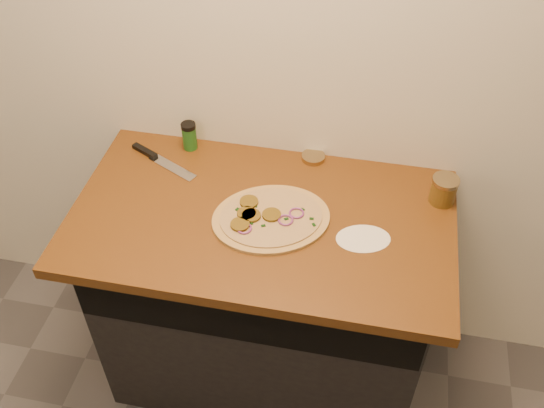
% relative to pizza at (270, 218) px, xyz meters
% --- Properties ---
extents(cabinet, '(1.10, 0.60, 0.86)m').
position_rel_pizza_xyz_m(cabinet, '(-0.03, 0.05, -0.48)').
color(cabinet, black).
rests_on(cabinet, ground).
extents(countertop, '(1.20, 0.70, 0.04)m').
position_rel_pizza_xyz_m(countertop, '(-0.03, 0.02, -0.03)').
color(countertop, brown).
rests_on(countertop, cabinet).
extents(pizza, '(0.47, 0.47, 0.02)m').
position_rel_pizza_xyz_m(pizza, '(0.00, 0.00, 0.00)').
color(pizza, '#D3B769').
rests_on(pizza, countertop).
extents(chefs_knife, '(0.27, 0.15, 0.02)m').
position_rel_pizza_xyz_m(chefs_knife, '(-0.44, 0.21, -0.00)').
color(chefs_knife, '#B7BAC1').
rests_on(chefs_knife, countertop).
extents(mason_jar_lid, '(0.10, 0.10, 0.02)m').
position_rel_pizza_xyz_m(mason_jar_lid, '(0.09, 0.32, -0.00)').
color(mason_jar_lid, tan).
rests_on(mason_jar_lid, countertop).
extents(salsa_jar, '(0.08, 0.08, 0.09)m').
position_rel_pizza_xyz_m(salsa_jar, '(0.52, 0.19, 0.04)').
color(salsa_jar, maroon).
rests_on(salsa_jar, countertop).
extents(spice_shaker, '(0.05, 0.05, 0.10)m').
position_rel_pizza_xyz_m(spice_shaker, '(-0.35, 0.30, 0.04)').
color(spice_shaker, '#1F5D1D').
rests_on(spice_shaker, countertop).
extents(flour_spill, '(0.20, 0.20, 0.00)m').
position_rel_pizza_xyz_m(flour_spill, '(0.29, -0.02, -0.01)').
color(flour_spill, white).
rests_on(flour_spill, countertop).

